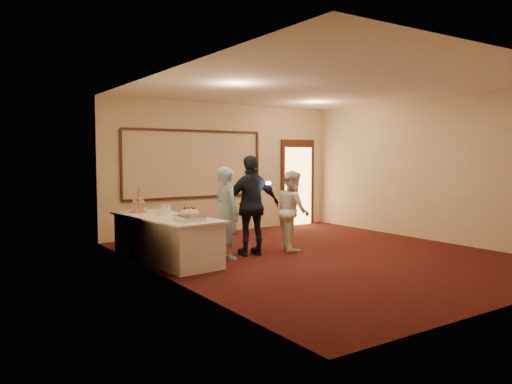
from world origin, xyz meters
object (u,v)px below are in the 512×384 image
plate_stack_b (166,209)px  guest (252,206)px  buffet_table (166,239)px  man (227,213)px  plate_stack_a (162,212)px  pavlova_tray (190,215)px  cupcake_stand (138,203)px  tart (186,215)px  woman (293,210)px

plate_stack_b → guest: guest is taller
buffet_table → man: bearing=-21.3°
plate_stack_a → plate_stack_b: plate_stack_a is taller
buffet_table → guest: size_ratio=1.39×
pavlova_tray → cupcake_stand: cupcake_stand is taller
pavlova_tray → tart: (0.15, 0.46, -0.06)m
buffet_table → woman: 2.47m
plate_stack_b → tart: 0.67m
buffet_table → plate_stack_a: bearing=125.4°
plate_stack_a → man: bearing=-23.6°
guest → pavlova_tray: bearing=21.9°
plate_stack_b → woman: (2.23, -0.80, -0.09)m
tart → man: (0.72, -0.13, 0.00)m
pavlova_tray → man: size_ratio=0.35×
pavlova_tray → man: (0.87, 0.33, -0.05)m
plate_stack_b → tart: plate_stack_b is taller
cupcake_stand → guest: bearing=-34.8°
buffet_table → tart: tart is taller
guest → tart: bearing=2.6°
pavlova_tray → woman: 2.33m
plate_stack_b → man: man is taller
plate_stack_a → woman: 2.50m
plate_stack_a → tart: plate_stack_a is taller
plate_stack_a → pavlova_tray: bearing=-79.5°
plate_stack_a → woman: size_ratio=0.11×
tart → plate_stack_a: bearing=132.9°
tart → man: bearing=-9.9°
buffet_table → tart: 0.54m
plate_stack_a → woman: (2.45, -0.46, -0.09)m
buffet_table → plate_stack_a: plate_stack_a is taller
plate_stack_b → woman: size_ratio=0.11×
buffet_table → pavlova_tray: 0.86m
plate_stack_b → man: (0.79, -0.79, -0.04)m
buffet_table → plate_stack_b: plate_stack_b is taller
tart → guest: bearing=-6.0°
pavlova_tray → guest: bearing=13.2°
tart → man: 0.73m
buffet_table → cupcake_stand: 0.98m
pavlova_tray → plate_stack_a: 0.79m
cupcake_stand → plate_stack_a: bearing=-78.7°
plate_stack_b → tart: bearing=-84.0°
tart → woman: (2.16, -0.14, -0.04)m
pavlova_tray → man: man is taller
buffet_table → plate_stack_a: size_ratio=14.35×
man → pavlova_tray: bearing=105.6°
tart → guest: (1.24, -0.13, 0.10)m
guest → man: bearing=8.0°
pavlova_tray → woman: bearing=7.8°
cupcake_stand → plate_stack_b: (0.37, -0.38, -0.10)m
pavlova_tray → plate_stack_a: (-0.14, 0.78, -0.01)m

